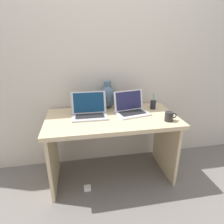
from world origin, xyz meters
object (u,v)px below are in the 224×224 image
object	(u,v)px
laptop_right	(131,107)
pen_cup	(153,104)
green_vase	(108,96)
coffee_mug	(169,116)
power_brick	(87,188)
laptop_left	(89,110)

from	to	relation	value
laptop_right	pen_cup	xyz separation A→B (m)	(0.28, 0.07, -0.01)
laptop_right	green_vase	world-z (taller)	green_vase
laptop_right	coffee_mug	size ratio (longest dim) A/B	3.14
green_vase	power_brick	bearing A→B (deg)	-122.70
green_vase	coffee_mug	world-z (taller)	green_vase
green_vase	pen_cup	bearing A→B (deg)	-15.63
green_vase	coffee_mug	distance (m)	0.71
laptop_left	green_vase	size ratio (longest dim) A/B	1.17
green_vase	pen_cup	distance (m)	0.52
green_vase	coffee_mug	bearing A→B (deg)	-42.96
laptop_right	power_brick	size ratio (longest dim) A/B	5.30
coffee_mug	laptop_left	bearing A→B (deg)	159.76
pen_cup	coffee_mug	bearing A→B (deg)	-85.75
laptop_right	pen_cup	bearing A→B (deg)	14.13
laptop_left	pen_cup	xyz separation A→B (m)	(0.71, 0.07, -0.01)
coffee_mug	power_brick	bearing A→B (deg)	178.06
power_brick	laptop_right	bearing A→B (deg)	26.05
green_vase	pen_cup	xyz separation A→B (m)	(0.49, -0.14, -0.08)
green_vase	power_brick	world-z (taller)	green_vase
laptop_right	coffee_mug	xyz separation A→B (m)	(0.30, -0.27, -0.01)
laptop_right	power_brick	distance (m)	0.95
laptop_left	green_vase	distance (m)	0.31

